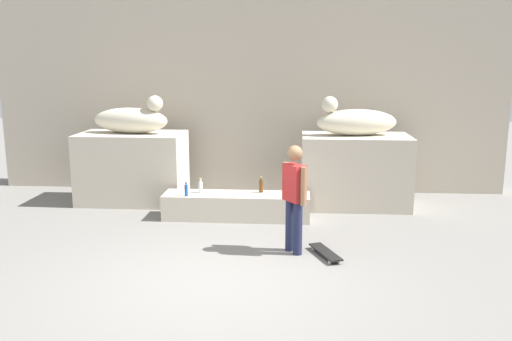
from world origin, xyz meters
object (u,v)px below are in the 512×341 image
at_px(statue_reclining_right, 355,121).
at_px(bottle_blue, 186,190).
at_px(bottle_brown, 261,186).
at_px(skater, 294,194).
at_px(statue_reclining_left, 132,119).
at_px(skateboard, 325,252).
at_px(bottle_clear, 201,187).

height_order(statue_reclining_right, bottle_blue, statue_reclining_right).
distance_m(statue_reclining_right, bottle_blue, 3.59).
bearing_deg(statue_reclining_right, bottle_brown, 18.25).
bearing_deg(skater, bottle_brown, 161.28).
bearing_deg(statue_reclining_left, skater, -30.95).
xyz_separation_m(skateboard, bottle_clear, (-2.24, 1.94, 0.52)).
xyz_separation_m(skateboard, bottle_brown, (-1.11, 2.06, 0.53)).
distance_m(bottle_blue, bottle_brown, 1.40).
xyz_separation_m(statue_reclining_left, bottle_brown, (2.70, -0.91, -1.14)).
relative_size(bottle_clear, bottle_brown, 0.94).
height_order(bottle_clear, bottle_blue, bottle_clear).
bearing_deg(skater, statue_reclining_right, 120.77).
bearing_deg(skateboard, bottle_blue, -146.38).
bearing_deg(bottle_brown, statue_reclining_left, 161.41).
xyz_separation_m(bottle_blue, bottle_brown, (1.35, 0.39, 0.01)).
bearing_deg(bottle_clear, statue_reclining_right, 19.37).
distance_m(skater, bottle_blue, 2.52).
height_order(statue_reclining_left, bottle_brown, statue_reclining_left).
bearing_deg(bottle_clear, bottle_blue, -129.14).
bearing_deg(statue_reclining_left, bottle_clear, -23.76).
distance_m(statue_reclining_right, skateboard, 3.47).
height_order(skater, skateboard, skater).
bearing_deg(skateboard, statue_reclining_right, 144.75).
relative_size(statue_reclining_left, statue_reclining_right, 1.00).
relative_size(skater, bottle_clear, 5.98).
relative_size(bottle_clear, bottle_blue, 1.01).
xyz_separation_m(statue_reclining_left, bottle_blue, (1.35, -1.30, -1.15)).
height_order(skater, bottle_brown, skater).
relative_size(statue_reclining_left, bottle_clear, 5.98).
xyz_separation_m(statue_reclining_left, skater, (3.32, -2.83, -0.80)).
distance_m(statue_reclining_left, skater, 4.44).
height_order(statue_reclining_right, bottle_clear, statue_reclining_right).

